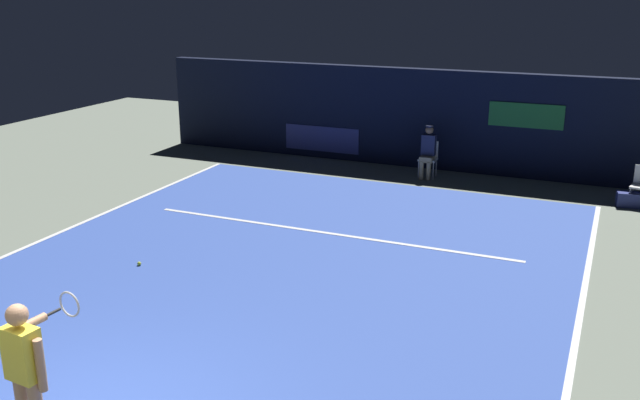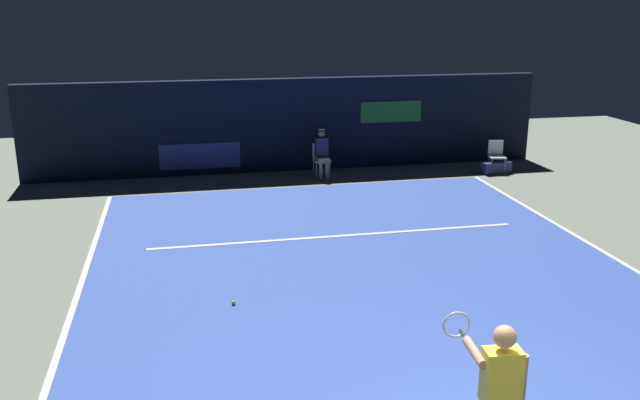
% 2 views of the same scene
% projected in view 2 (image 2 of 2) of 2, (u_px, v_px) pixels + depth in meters
% --- Properties ---
extents(ground_plane, '(29.17, 29.17, 0.00)m').
position_uv_depth(ground_plane, '(364.00, 277.00, 11.77)').
color(ground_plane, gray).
extents(court_surface, '(9.75, 12.09, 0.01)m').
position_uv_depth(court_surface, '(364.00, 276.00, 11.77)').
color(court_surface, '#3856B2').
rests_on(court_surface, ground).
extents(line_sideline_left, '(0.10, 12.09, 0.01)m').
position_uv_depth(line_sideline_left, '(610.00, 255.00, 12.71)').
color(line_sideline_left, white).
rests_on(line_sideline_left, court_surface).
extents(line_sideline_right, '(0.10, 12.09, 0.01)m').
position_uv_depth(line_sideline_right, '(76.00, 300.00, 10.83)').
color(line_sideline_right, white).
rests_on(line_sideline_right, court_surface).
extents(line_service, '(7.61, 0.10, 0.01)m').
position_uv_depth(line_service, '(337.00, 236.00, 13.76)').
color(line_service, white).
rests_on(line_service, court_surface).
extents(back_wall, '(14.55, 0.33, 2.60)m').
position_uv_depth(back_wall, '(290.00, 125.00, 18.90)').
color(back_wall, black).
rests_on(back_wall, ground).
extents(tennis_player, '(0.54, 0.97, 1.73)m').
position_uv_depth(tennis_player, '(498.00, 394.00, 6.49)').
color(tennis_player, tan).
rests_on(tennis_player, ground).
extents(line_judge_on_chair, '(0.45, 0.54, 1.32)m').
position_uv_depth(line_judge_on_chair, '(322.00, 152.00, 18.28)').
color(line_judge_on_chair, white).
rests_on(line_judge_on_chair, ground).
extents(courtside_chair_near, '(0.50, 0.48, 0.88)m').
position_uv_depth(courtside_chair_near, '(496.00, 154.00, 18.89)').
color(courtside_chair_near, white).
rests_on(courtside_chair_near, ground).
extents(tennis_ball, '(0.07, 0.07, 0.07)m').
position_uv_depth(tennis_ball, '(233.00, 303.00, 10.65)').
color(tennis_ball, '#CCE033').
rests_on(tennis_ball, court_surface).
extents(equipment_bag, '(0.88, 0.44, 0.32)m').
position_uv_depth(equipment_bag, '(496.00, 167.00, 18.83)').
color(equipment_bag, navy).
rests_on(equipment_bag, ground).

